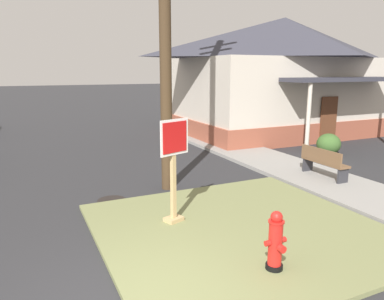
{
  "coord_description": "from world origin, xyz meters",
  "views": [
    {
      "loc": [
        -1.22,
        -4.13,
        3.17
      ],
      "look_at": [
        2.17,
        3.09,
        1.43
      ],
      "focal_mm": 34.37,
      "sensor_mm": 36.0,
      "label": 1
    }
  ],
  "objects_px": {
    "stop_sign": "(174,173)",
    "street_bench": "(323,161)",
    "manhole_cover": "(112,200)",
    "fire_hydrant": "(275,242)"
  },
  "relations": [
    {
      "from": "fire_hydrant",
      "to": "street_bench",
      "type": "xyz_separation_m",
      "value": [
        4.39,
        3.48,
        0.05
      ]
    },
    {
      "from": "manhole_cover",
      "to": "stop_sign",
      "type": "bearing_deg",
      "value": -66.87
    },
    {
      "from": "fire_hydrant",
      "to": "stop_sign",
      "type": "height_order",
      "value": "stop_sign"
    },
    {
      "from": "stop_sign",
      "to": "manhole_cover",
      "type": "height_order",
      "value": "stop_sign"
    },
    {
      "from": "fire_hydrant",
      "to": "street_bench",
      "type": "height_order",
      "value": "fire_hydrant"
    },
    {
      "from": "stop_sign",
      "to": "street_bench",
      "type": "bearing_deg",
      "value": 11.68
    },
    {
      "from": "manhole_cover",
      "to": "fire_hydrant",
      "type": "bearing_deg",
      "value": -70.44
    },
    {
      "from": "stop_sign",
      "to": "street_bench",
      "type": "xyz_separation_m",
      "value": [
        5.11,
        1.06,
        -0.54
      ]
    },
    {
      "from": "stop_sign",
      "to": "street_bench",
      "type": "relative_size",
      "value": 1.39
    },
    {
      "from": "fire_hydrant",
      "to": "street_bench",
      "type": "bearing_deg",
      "value": 38.39
    }
  ]
}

